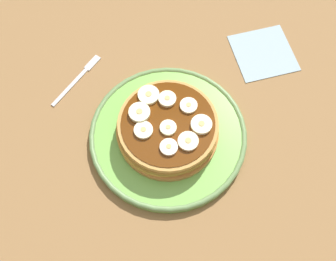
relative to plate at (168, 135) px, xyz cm
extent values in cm
cube|color=olive|center=(0.00, 0.00, -2.42)|extent=(140.00, 140.00, 3.00)
cylinder|color=#72B74C|center=(0.00, 0.00, -0.21)|extent=(26.75, 26.75, 1.43)
torus|color=#658B50|center=(0.00, 0.00, 0.29)|extent=(26.95, 26.95, 1.00)
cylinder|color=#BF7E3F|center=(-0.04, -0.39, 1.01)|extent=(17.09, 17.09, 1.02)
cylinder|color=gold|center=(-0.35, -0.50, 2.03)|extent=(16.28, 16.28, 1.02)
cylinder|color=olive|center=(-0.05, -0.07, 3.05)|extent=(16.66, 16.66, 1.02)
cylinder|color=tan|center=(-0.29, 0.02, 4.07)|extent=(16.41, 16.41, 1.02)
cylinder|color=#592B0A|center=(0.00, 0.00, 4.66)|extent=(15.29, 15.29, 0.16)
cylinder|color=#EFF2BF|center=(0.99, -0.39, 4.91)|extent=(2.70, 2.70, 0.66)
cylinder|color=tan|center=(0.99, -0.39, 5.27)|extent=(0.76, 0.76, 0.08)
cylinder|color=#F7E1C2|center=(4.34, -0.32, 4.92)|extent=(2.87, 2.87, 0.68)
cylinder|color=tan|center=(4.34, -0.32, 5.30)|extent=(0.80, 0.80, 0.08)
cylinder|color=#FAEFBE|center=(0.60, 5.32, 4.98)|extent=(3.44, 3.44, 0.81)
cylinder|color=tan|center=(0.60, 5.32, 5.43)|extent=(0.96, 0.96, 0.08)
cylinder|color=#F6F1C0|center=(-5.12, -3.07, 4.92)|extent=(3.59, 3.59, 0.69)
cylinder|color=tan|center=(-5.12, -3.07, 5.31)|extent=(1.01, 1.01, 0.08)
cylinder|color=#FEF2C2|center=(1.31, -3.94, 4.92)|extent=(3.06, 3.06, 0.69)
cylinder|color=tan|center=(1.31, -3.94, 5.30)|extent=(0.86, 0.86, 0.08)
cylinder|color=#F5EAC3|center=(-2.96, 3.45, 4.89)|extent=(2.89, 2.89, 0.61)
cylinder|color=tan|center=(-2.96, 3.45, 5.23)|extent=(0.81, 0.81, 0.08)
cylinder|color=#F0ECBC|center=(-1.78, -4.57, 5.05)|extent=(3.53, 3.53, 0.95)
cylinder|color=tan|center=(-1.78, -4.57, 5.57)|extent=(0.99, 0.99, 0.08)
cylinder|color=#F8E2B3|center=(3.43, 3.06, 4.93)|extent=(3.32, 3.32, 0.70)
cylinder|color=tan|center=(3.43, 3.06, 5.32)|extent=(0.93, 0.93, 0.08)
cylinder|color=#FBE7B5|center=(-4.25, 0.13, 4.95)|extent=(2.97, 2.97, 0.74)
cylinder|color=tan|center=(-4.25, 0.13, 5.36)|extent=(0.83, 0.83, 0.08)
cube|color=#99B2BF|center=(-17.12, 18.70, -0.77)|extent=(13.22, 13.22, 0.30)
cube|color=silver|center=(-10.50, -17.69, -0.67)|extent=(8.04, 6.23, 0.50)
cube|color=silver|center=(-15.71, -13.81, -0.67)|extent=(3.56, 3.10, 0.50)
camera|label=1|loc=(29.37, -0.81, 64.42)|focal=44.31mm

